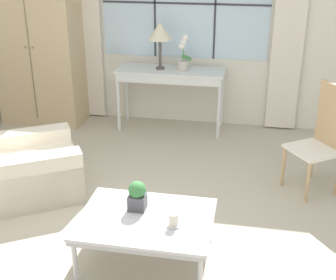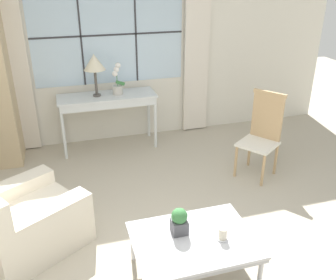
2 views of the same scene
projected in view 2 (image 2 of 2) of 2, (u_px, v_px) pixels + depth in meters
The scene contains 10 objects.
ground_plane at pixel (168, 268), 3.43m from camera, with size 14.00×14.00×0.00m, color #B2A893.
wall_back_windowed at pixel (109, 50), 5.46m from camera, with size 7.20×0.14×2.80m.
console_table at pixel (107, 101), 5.42m from camera, with size 1.40×0.50×0.82m.
table_lamp at pixel (94, 63), 5.15m from camera, with size 0.30×0.30×0.60m.
potted_orchid at pixel (117, 83), 5.35m from camera, with size 0.18×0.14×0.46m.
armchair_upholstered at pixel (25, 223), 3.61m from camera, with size 1.25×1.22×0.82m.
side_chair_wooden at pixel (263, 131), 4.77m from camera, with size 0.61×0.61×1.10m.
coffee_table at pixel (194, 242), 3.21m from camera, with size 1.04×0.77×0.40m.
potted_plant_small at pixel (179, 221), 3.22m from camera, with size 0.14×0.14×0.24m.
pillar_candle at pixel (223, 234), 3.17m from camera, with size 0.10×0.10×0.13m.
Camera 2 is at (-0.74, -2.50, 2.53)m, focal length 40.00 mm.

